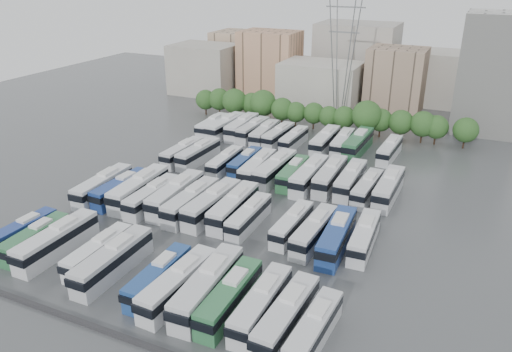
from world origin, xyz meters
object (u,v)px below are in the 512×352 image
at_px(bus_r0_s7, 159,277).
at_px(bus_r3_s6, 294,139).
at_px(bus_r2_s2, 198,153).
at_px(bus_r1_s11, 314,231).
at_px(bus_r0_s13, 314,329).
at_px(bus_r1_s5, 191,201).
at_px(bus_r0_s12, 287,315).
at_px(bus_r1_s12, 337,236).
at_px(bus_r2_s4, 225,162).
at_px(bus_r3_s0, 212,125).
at_px(bus_r0_s2, 57,241).
at_px(bus_r2_s6, 258,167).
at_px(bus_r2_s1, 182,152).
at_px(bus_r0_s0, 22,232).
at_px(bus_r2_s9, 309,175).
at_px(bus_r3_s8, 325,141).
at_px(bus_r1_s1, 121,188).
at_px(bus_r0_s4, 98,252).
at_px(bus_r0_s11, 261,304).
at_px(bus_r1_s2, 139,188).
at_px(bus_r3_s12, 390,150).
at_px(bus_r1_s8, 249,216).
at_px(bus_r1_s6, 212,203).
at_px(bus_r3_s3, 253,129).
at_px(bus_r1_s3, 152,196).
at_px(electricity_pylon, 343,43).
at_px(bus_r0_s5, 113,260).
at_px(bus_r1_s13, 364,236).
at_px(bus_r0_s8, 178,283).
at_px(bus_r0_s9, 208,286).
at_px(bus_r3_s1, 226,126).
at_px(bus_r2_s7, 275,169).
at_px(bus_r3_s5, 278,135).
at_px(bus_r3_s4, 265,133).
at_px(bus_r3_s9, 343,142).
at_px(bus_r1_s0, 103,186).
at_px(bus_r0_s10, 230,297).
at_px(bus_r1_s7, 233,207).
at_px(bus_r2_s5, 245,162).
at_px(bus_r3_s2, 242,127).
at_px(bus_r3_s10, 358,143).
at_px(bus_r1_s10, 292,224).
at_px(apartment_tower, 492,74).

xyz_separation_m(bus_r0_s7, bus_r3_s6, (-3.36, 53.23, -0.04)).
bearing_deg(bus_r2_s2, bus_r1_s11, -30.30).
xyz_separation_m(bus_r0_s13, bus_r1_s5, (-26.32, 19.27, 0.28)).
height_order(bus_r0_s12, bus_r1_s12, bus_r1_s12).
distance_m(bus_r2_s4, bus_r3_s0, 22.34).
distance_m(bus_r0_s2, bus_r1_s12, 37.03).
bearing_deg(bus_r2_s6, bus_r2_s1, 173.83).
xyz_separation_m(bus_r0_s0, bus_r2_s2, (6.48, 36.00, 0.21)).
distance_m(bus_r2_s9, bus_r3_s8, 18.85).
relative_size(bus_r2_s6, bus_r3_s8, 0.98).
bearing_deg(bus_r1_s1, bus_r0_s4, -57.46).
distance_m(bus_r0_s11, bus_r2_s1, 48.95).
relative_size(bus_r0_s7, bus_r1_s2, 0.83).
bearing_deg(bus_r0_s4, bus_r1_s5, 78.07).
xyz_separation_m(bus_r0_s2, bus_r3_s12, (32.82, 53.90, -0.22)).
bearing_deg(bus_r1_s8, bus_r0_s2, -138.97).
bearing_deg(bus_r1_s6, bus_r1_s1, -173.89).
xyz_separation_m(bus_r3_s3, bus_r3_s8, (16.70, -0.78, 0.12)).
distance_m(bus_r0_s4, bus_r2_s2, 36.32).
relative_size(bus_r1_s3, bus_r1_s12, 0.94).
bearing_deg(electricity_pylon, bus_r0_s5, -95.41).
bearing_deg(bus_r1_s13, bus_r0_s8, -132.92).
bearing_deg(bus_r2_s6, bus_r0_s4, -103.45).
height_order(bus_r0_s2, bus_r3_s0, bus_r0_s2).
distance_m(bus_r0_s0, bus_r0_s9, 29.70).
height_order(bus_r0_s2, bus_r0_s9, bus_r0_s9).
relative_size(bus_r0_s9, bus_r3_s1, 1.02).
bearing_deg(bus_r0_s4, bus_r2_s7, 73.00).
height_order(bus_r0_s4, bus_r3_s0, bus_r3_s0).
distance_m(bus_r2_s1, bus_r2_s4, 9.74).
height_order(bus_r0_s11, bus_r3_s5, bus_r0_s11).
distance_m(bus_r1_s1, bus_r3_s0, 36.22).
xyz_separation_m(bus_r0_s4, bus_r2_s6, (6.69, 33.98, 0.18)).
height_order(bus_r3_s4, bus_r3_s9, bus_r3_s4).
height_order(bus_r1_s0, bus_r1_s12, bus_r1_s12).
xyz_separation_m(bus_r0_s10, bus_r1_s7, (-9.58, 19.47, 0.10)).
distance_m(bus_r2_s7, bus_r3_s9, 20.53).
xyz_separation_m(bus_r1_s3, bus_r2_s6, (10.05, 17.69, 0.05)).
bearing_deg(bus_r2_s5, bus_r0_s4, -96.94).
relative_size(bus_r0_s0, bus_r2_s5, 0.98).
bearing_deg(bus_r3_s2, bus_r1_s8, -63.63).
relative_size(bus_r2_s2, bus_r3_s10, 0.90).
distance_m(bus_r0_s12, bus_r3_s0, 67.15).
bearing_deg(bus_r0_s8, bus_r2_s1, 124.67).
bearing_deg(bus_r1_s10, bus_r1_s0, -175.88).
bearing_deg(apartment_tower, bus_r0_s4, -117.57).
bearing_deg(bus_r3_s0, bus_r2_s6, -44.90).
relative_size(bus_r1_s3, bus_r3_s5, 1.02).
height_order(bus_r1_s3, bus_r3_s0, bus_r1_s3).
xyz_separation_m(apartment_tower, bus_r3_s5, (-39.15, -28.61, -11.18)).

